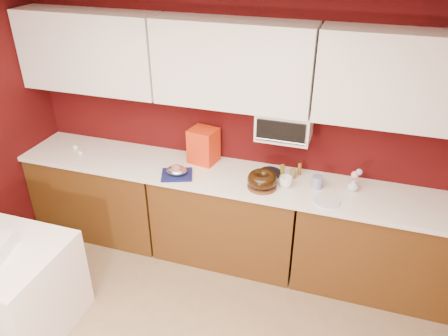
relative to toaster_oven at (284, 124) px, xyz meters
name	(u,v)px	position (x,y,z in m)	size (l,w,h in m)	color
ceiling	(56,40)	(-0.45, -2.10, 1.12)	(4.00, 4.50, 0.02)	white
wall_back	(238,125)	(-0.45, 0.15, -0.12)	(4.00, 0.02, 2.50)	#3E0808
base_cabinet_left	(103,194)	(-1.78, -0.17, -0.95)	(1.31, 0.58, 0.86)	#523110
base_cabinet_center	(227,218)	(-0.45, -0.17, -0.95)	(1.31, 0.58, 0.86)	#523110
base_cabinet_right	(375,246)	(0.88, -0.17, -0.95)	(1.31, 0.58, 0.86)	#523110
countertop	(227,176)	(-0.45, -0.17, -0.49)	(4.00, 0.62, 0.04)	white
upper_cabinet_left	(90,51)	(-1.78, -0.02, 0.48)	(1.31, 0.33, 0.70)	white
upper_cabinet_center	(233,64)	(-0.45, -0.02, 0.48)	(1.31, 0.33, 0.70)	white
upper_cabinet_right	(409,80)	(0.88, -0.02, 0.48)	(1.31, 0.33, 0.70)	white
toaster_oven	(284,124)	(0.00, 0.00, 0.00)	(0.45, 0.30, 0.25)	white
toaster_oven_door	(281,132)	(0.00, -0.16, 0.00)	(0.40, 0.02, 0.18)	black
toaster_oven_handle	(280,141)	(0.00, -0.18, -0.07)	(0.02, 0.02, 0.42)	silver
dining_table	(3,287)	(-1.85, -1.50, -1.00)	(1.00, 0.80, 0.75)	white
cake_base	(262,186)	(-0.11, -0.28, -0.46)	(0.25, 0.25, 0.02)	#5B311B
bundt_cake	(262,179)	(-0.11, -0.28, -0.39)	(0.25, 0.25, 0.10)	black
navy_towel	(177,175)	(-0.87, -0.32, -0.46)	(0.27, 0.23, 0.02)	#131648
foil_ham_nest	(177,170)	(-0.87, -0.32, -0.42)	(0.18, 0.15, 0.07)	silver
roasted_ham	(176,168)	(-0.87, -0.32, -0.40)	(0.10, 0.08, 0.06)	#A9564D
pandoro_box	(204,146)	(-0.73, 0.00, -0.31)	(0.24, 0.22, 0.33)	#B7110C
dark_pan	(270,173)	(-0.09, -0.05, -0.46)	(0.19, 0.19, 0.03)	black
coffee_mug	(286,181)	(0.08, -0.20, -0.42)	(0.10, 0.10, 0.11)	white
blue_jar	(317,182)	(0.33, -0.14, -0.42)	(0.09, 0.09, 0.11)	navy
flower_vase	(353,184)	(0.62, -0.09, -0.42)	(0.08, 0.08, 0.12)	silver
flower_pink	(355,175)	(0.62, -0.09, -0.33)	(0.06, 0.06, 0.06)	pink
flower_blue	(359,172)	(0.65, -0.07, -0.30)	(0.05, 0.05, 0.05)	#93AAEC
china_plate	(326,201)	(0.44, -0.34, -0.47)	(0.21, 0.21, 0.01)	white
amber_bottle	(282,170)	(0.01, -0.03, -0.42)	(0.04, 0.04, 0.10)	olive
paper_cup	(293,174)	(0.11, -0.04, -0.43)	(0.05, 0.05, 0.08)	olive
egg_left	(80,153)	(-1.91, -0.24, -0.45)	(0.06, 0.04, 0.04)	silver
egg_right	(75,147)	(-2.02, -0.16, -0.45)	(0.06, 0.05, 0.05)	white
amber_bottle_tall	(299,169)	(0.16, 0.03, -0.42)	(0.03, 0.03, 0.11)	brown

